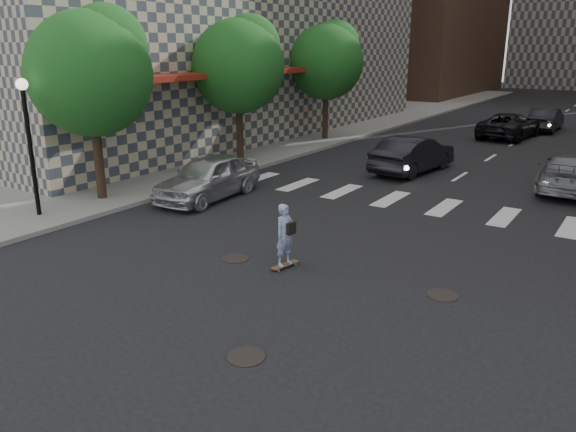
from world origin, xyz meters
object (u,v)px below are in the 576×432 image
at_px(tree_c, 328,58).
at_px(traffic_car_e, 546,119).
at_px(tree_b, 241,62).
at_px(traffic_car_c, 509,125).
at_px(skateboarder, 285,235).
at_px(traffic_car_b, 573,171).
at_px(traffic_car_a, 413,154).
at_px(tree_a, 94,68).
at_px(silver_sedan, 208,177).
at_px(lamppost, 28,128).

height_order(tree_c, traffic_car_e, tree_c).
xyz_separation_m(tree_b, traffic_car_c, (8.70, 14.77, -3.90)).
xyz_separation_m(skateboarder, traffic_car_b, (4.86, 12.58, -0.12)).
bearing_deg(traffic_car_a, skateboarder, 103.97).
xyz_separation_m(skateboarder, traffic_car_a, (-1.48, 12.30, -0.08)).
distance_m(skateboarder, traffic_car_a, 12.38).
height_order(tree_a, traffic_car_b, tree_a).
xyz_separation_m(skateboarder, silver_sedan, (-6.04, 4.01, -0.08)).
bearing_deg(lamppost, traffic_car_a, 60.57).
relative_size(tree_b, traffic_car_e, 1.46).
height_order(tree_c, silver_sedan, tree_c).
bearing_deg(silver_sedan, traffic_car_a, 57.58).
relative_size(lamppost, tree_c, 0.65).
height_order(skateboarder, traffic_car_a, skateboarder).
relative_size(skateboarder, traffic_car_c, 0.31).
distance_m(tree_b, skateboarder, 13.70).
xyz_separation_m(tree_c, traffic_car_a, (7.41, -5.42, -3.85)).
bearing_deg(traffic_car_e, traffic_car_a, 81.18).
height_order(skateboarder, traffic_car_c, skateboarder).
xyz_separation_m(tree_c, skateboarder, (8.89, -17.72, -3.77)).
height_order(tree_a, skateboarder, tree_a).
relative_size(traffic_car_b, traffic_car_e, 1.15).
distance_m(tree_c, traffic_car_a, 9.96).
relative_size(tree_a, traffic_car_e, 1.46).
xyz_separation_m(lamppost, traffic_car_b, (13.79, 13.50, -2.18)).
relative_size(lamppost, traffic_car_b, 0.82).
bearing_deg(tree_a, traffic_car_e, 69.73).
relative_size(lamppost, tree_a, 0.65).
distance_m(lamppost, traffic_car_b, 19.42).
bearing_deg(lamppost, traffic_car_c, 71.02).
xyz_separation_m(tree_a, traffic_car_c, (8.70, 22.77, -3.90)).
bearing_deg(skateboarder, tree_b, 144.21).
bearing_deg(skateboarder, silver_sedan, 158.16).
bearing_deg(traffic_car_e, tree_a, 69.82).
bearing_deg(traffic_car_c, traffic_car_e, -102.05).
distance_m(tree_c, traffic_car_e, 15.42).
distance_m(lamppost, tree_a, 3.14).
distance_m(lamppost, tree_c, 18.72).
xyz_separation_m(tree_a, skateboarder, (8.89, -1.72, -3.77)).
relative_size(tree_a, traffic_car_c, 1.23).
distance_m(lamppost, traffic_car_a, 15.32).
xyz_separation_m(traffic_car_a, traffic_car_b, (6.34, 0.28, -0.04)).
height_order(silver_sedan, traffic_car_e, silver_sedan).
relative_size(tree_a, traffic_car_a, 1.37).
xyz_separation_m(lamppost, traffic_car_c, (8.74, 25.41, -2.18)).
bearing_deg(tree_c, traffic_car_b, -20.49).
height_order(tree_b, silver_sedan, tree_b).
relative_size(silver_sedan, traffic_car_c, 0.86).
xyz_separation_m(silver_sedan, traffic_car_e, (7.15, 24.78, -0.05)).
relative_size(tree_b, traffic_car_a, 1.37).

